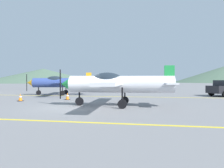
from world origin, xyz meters
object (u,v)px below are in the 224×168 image
Objects in this scene: traffic_cone_front at (67,96)px; airplane_far at (121,82)px; airplane_near at (116,84)px; airplane_mid at (60,82)px; traffic_cone_side at (20,97)px.

airplane_far is at bearing 79.11° from traffic_cone_front.
airplane_near is 17.43m from airplane_far.
airplane_mid and airplane_far have the same top height.
airplane_mid is (-7.51, 8.31, 0.00)m from airplane_near.
airplane_mid reaches higher than traffic_cone_side.
traffic_cone_front is (-2.71, -14.07, -1.10)m from airplane_far.
airplane_far is at bearing 69.50° from traffic_cone_side.
traffic_cone_front and traffic_cone_side have the same top height.
traffic_cone_front is 3.53m from traffic_cone_side.
traffic_cone_front is 1.00× the size of traffic_cone_side.
traffic_cone_side is at bearing 167.77° from airplane_near.
airplane_near and airplane_far have the same top height.
traffic_cone_front is (2.98, -5.04, -1.10)m from airplane_mid.
airplane_near is 1.00× the size of airplane_mid.
traffic_cone_side is at bearing -91.48° from airplane_mid.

